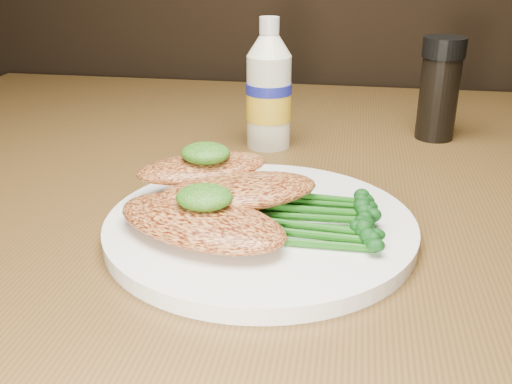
# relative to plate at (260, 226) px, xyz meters

# --- Properties ---
(plate) EXTENTS (0.26, 0.26, 0.01)m
(plate) POSITION_rel_plate_xyz_m (0.00, 0.00, 0.00)
(plate) COLOR white
(plate) RESTS_ON dining_table
(chicken_front) EXTENTS (0.17, 0.13, 0.02)m
(chicken_front) POSITION_rel_plate_xyz_m (-0.04, -0.04, 0.02)
(chicken_front) COLOR #CB7B40
(chicken_front) RESTS_ON plate
(chicken_mid) EXTENTS (0.16, 0.13, 0.02)m
(chicken_mid) POSITION_rel_plate_xyz_m (-0.02, 0.01, 0.03)
(chicken_mid) COLOR #CB7B40
(chicken_mid) RESTS_ON plate
(chicken_back) EXTENTS (0.14, 0.12, 0.02)m
(chicken_back) POSITION_rel_plate_xyz_m (-0.06, 0.04, 0.03)
(chicken_back) COLOR #CB7B40
(chicken_back) RESTS_ON plate
(pesto_front) EXTENTS (0.05, 0.05, 0.02)m
(pesto_front) POSITION_rel_plate_xyz_m (-0.04, -0.03, 0.04)
(pesto_front) COLOR #083507
(pesto_front) RESTS_ON chicken_front
(pesto_back) EXTENTS (0.05, 0.05, 0.02)m
(pesto_back) POSITION_rel_plate_xyz_m (-0.06, 0.04, 0.05)
(pesto_back) COLOR #083507
(pesto_back) RESTS_ON chicken_back
(broccolini_bundle) EXTENTS (0.15, 0.13, 0.02)m
(broccolini_bundle) POSITION_rel_plate_xyz_m (0.04, -0.00, 0.02)
(broccolini_bundle) COLOR #195713
(broccolini_bundle) RESTS_ON plate
(mayo_bottle) EXTENTS (0.06, 0.06, 0.15)m
(mayo_bottle) POSITION_rel_plate_xyz_m (-0.03, 0.23, 0.07)
(mayo_bottle) COLOR white
(mayo_bottle) RESTS_ON dining_table
(pepper_grinder) EXTENTS (0.06, 0.06, 0.13)m
(pepper_grinder) POSITION_rel_plate_xyz_m (0.17, 0.30, 0.06)
(pepper_grinder) COLOR black
(pepper_grinder) RESTS_ON dining_table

